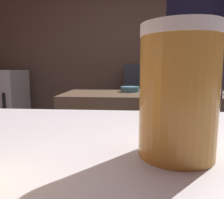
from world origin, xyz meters
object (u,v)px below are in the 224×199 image
(mini_fridge, at_px, (2,108))
(mixing_bowl, at_px, (130,89))
(bottle_soy, at_px, (163,57))
(bartender, at_px, (193,84))
(pint_glass_near, at_px, (178,92))
(bottle_olive_oil, at_px, (172,57))
(chefs_knife, at_px, (214,94))

(mini_fridge, xyz_separation_m, mixing_bowl, (1.88, -1.09, 0.39))
(mixing_bowl, xyz_separation_m, bottle_soy, (0.46, 1.19, 0.33))
(bottle_soy, bearing_deg, mixing_bowl, -110.97)
(bartender, distance_m, pint_glass_near, 1.19)
(bartender, xyz_separation_m, bottle_olive_oil, (0.20, 1.82, 0.26))
(mixing_bowl, relative_size, chefs_knife, 0.68)
(chefs_knife, bearing_deg, mixing_bowl, -175.10)
(chefs_knife, xyz_separation_m, bottle_olive_oil, (-0.08, 1.41, 0.36))
(bartender, bearing_deg, pint_glass_near, 151.84)
(bartender, xyz_separation_m, bottle_soy, (0.07, 1.74, 0.25))
(bottle_soy, relative_size, bottle_olive_oil, 0.92)
(mini_fridge, bearing_deg, mixing_bowl, -30.03)
(bottle_soy, distance_m, bottle_olive_oil, 0.15)
(bartender, height_order, chefs_knife, bartender)
(pint_glass_near, bearing_deg, bartender, 73.76)
(mini_fridge, xyz_separation_m, pint_glass_near, (1.93, -2.78, 0.54))
(bartender, relative_size, bottle_soy, 7.37)
(bartender, xyz_separation_m, mixing_bowl, (-0.38, 0.55, -0.09))
(bartender, xyz_separation_m, chefs_knife, (0.28, 0.41, -0.10))
(bartender, relative_size, pint_glass_near, 13.07)
(bartender, distance_m, bottle_soy, 1.76)
(pint_glass_near, bearing_deg, mini_fridge, 124.84)
(chefs_knife, bearing_deg, bartender, -107.30)
(mini_fridge, height_order, chefs_knife, mini_fridge)
(chefs_knife, xyz_separation_m, pint_glass_near, (-0.61, -1.54, 0.17))
(mini_fridge, bearing_deg, chefs_knife, -25.85)
(mixing_bowl, distance_m, chefs_knife, 0.68)
(bottle_soy, bearing_deg, pint_glass_near, -98.02)
(chefs_knife, xyz_separation_m, bottle_soy, (-0.20, 1.33, 0.35))
(mini_fridge, bearing_deg, bottle_soy, 2.50)
(bottle_soy, bearing_deg, mini_fridge, -177.50)
(mini_fridge, height_order, bottle_olive_oil, bottle_olive_oil)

